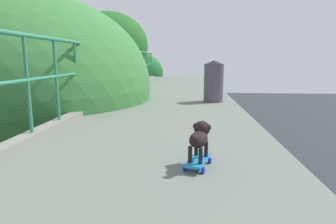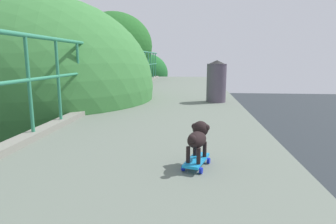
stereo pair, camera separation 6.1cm
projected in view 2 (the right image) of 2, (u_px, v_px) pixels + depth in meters
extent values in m
cylinder|color=#2F8460|center=(29.00, 85.00, 3.44)|extent=(0.04, 0.04, 1.17)
cylinder|color=#2F8460|center=(58.00, 80.00, 4.17)|extent=(0.04, 0.04, 1.17)
cylinder|color=#2F8460|center=(79.00, 77.00, 4.91)|extent=(0.04, 0.04, 1.17)
cylinder|color=#2F8460|center=(94.00, 75.00, 5.64)|extent=(0.04, 0.04, 1.17)
cylinder|color=#2F8460|center=(105.00, 73.00, 6.38)|extent=(0.04, 0.04, 1.17)
cylinder|color=#2F8460|center=(115.00, 71.00, 7.11)|extent=(0.04, 0.04, 1.17)
cylinder|color=#2F8460|center=(122.00, 70.00, 7.85)|extent=(0.04, 0.04, 1.17)
cylinder|color=#2F8460|center=(128.00, 69.00, 8.58)|extent=(0.04, 0.04, 1.17)
cylinder|color=#2F8460|center=(134.00, 68.00, 9.32)|extent=(0.04, 0.04, 1.17)
cylinder|color=#2F8460|center=(138.00, 68.00, 10.05)|extent=(0.04, 0.04, 1.17)
cylinder|color=#2F8460|center=(142.00, 67.00, 10.78)|extent=(0.04, 0.04, 1.17)
cylinder|color=#2F8460|center=(145.00, 66.00, 11.52)|extent=(0.04, 0.04, 1.17)
cylinder|color=#2F8460|center=(148.00, 66.00, 12.25)|extent=(0.04, 0.04, 1.17)
cylinder|color=#2F8460|center=(151.00, 66.00, 12.99)|extent=(0.04, 0.04, 1.17)
cylinder|color=#2F8460|center=(153.00, 65.00, 13.72)|extent=(0.04, 0.04, 1.17)
cylinder|color=#2F8460|center=(155.00, 65.00, 14.46)|extent=(0.04, 0.04, 1.17)
cube|color=black|center=(41.00, 217.00, 12.20)|extent=(1.62, 4.09, 0.62)
cube|color=#1E232B|center=(35.00, 207.00, 11.79)|extent=(1.40, 1.97, 0.59)
cylinder|color=black|center=(71.00, 206.00, 13.48)|extent=(0.23, 0.62, 0.62)
cylinder|color=black|center=(40.00, 204.00, 13.62)|extent=(0.23, 0.62, 0.62)
cube|color=#144F89|center=(73.00, 124.00, 23.90)|extent=(2.32, 11.77, 2.97)
cube|color=black|center=(72.00, 118.00, 23.81)|extent=(2.34, 10.83, 0.70)
cylinder|color=black|center=(102.00, 128.00, 28.07)|extent=(0.28, 0.96, 0.96)
cylinder|color=black|center=(80.00, 127.00, 28.27)|extent=(0.28, 0.96, 0.96)
cylinder|color=black|center=(70.00, 151.00, 20.87)|extent=(0.28, 0.96, 0.96)
cylinder|color=black|center=(41.00, 150.00, 21.07)|extent=(0.28, 0.96, 0.96)
ellipsoid|color=#3C7F3C|center=(46.00, 87.00, 6.96)|extent=(5.25, 5.25, 4.27)
cylinder|color=brown|center=(117.00, 133.00, 14.78)|extent=(0.54, 0.54, 6.77)
ellipsoid|color=#246224|center=(114.00, 46.00, 13.97)|extent=(3.71, 3.71, 3.24)
cylinder|color=#4B3921|center=(148.00, 112.00, 25.51)|extent=(0.60, 0.60, 4.89)
ellipsoid|color=#1F652A|center=(147.00, 74.00, 24.87)|extent=(3.62, 3.62, 3.41)
cube|color=#198BCE|center=(196.00, 160.00, 2.60)|extent=(0.25, 0.43, 0.02)
cylinder|color=#1324BB|center=(209.00, 161.00, 2.69)|extent=(0.04, 0.06, 0.05)
cylinder|color=#1324BB|center=(192.00, 158.00, 2.75)|extent=(0.04, 0.06, 0.05)
cylinder|color=#1324BB|center=(201.00, 171.00, 2.45)|extent=(0.04, 0.06, 0.05)
cylinder|color=#1324BB|center=(183.00, 168.00, 2.51)|extent=(0.04, 0.06, 0.05)
cylinder|color=black|center=(205.00, 149.00, 2.64)|extent=(0.04, 0.04, 0.14)
cylinder|color=black|center=(195.00, 148.00, 2.67)|extent=(0.04, 0.04, 0.14)
cylinder|color=black|center=(199.00, 156.00, 2.45)|extent=(0.04, 0.04, 0.14)
cylinder|color=black|center=(188.00, 155.00, 2.49)|extent=(0.04, 0.04, 0.14)
ellipsoid|color=black|center=(197.00, 140.00, 2.54)|extent=(0.23, 0.30, 0.14)
sphere|color=black|center=(201.00, 129.00, 2.63)|extent=(0.15, 0.15, 0.15)
ellipsoid|color=black|center=(202.00, 128.00, 2.70)|extent=(0.07, 0.08, 0.04)
sphere|color=black|center=(206.00, 128.00, 2.61)|extent=(0.06, 0.06, 0.06)
sphere|color=black|center=(195.00, 126.00, 2.65)|extent=(0.06, 0.06, 0.06)
sphere|color=black|center=(192.00, 139.00, 2.40)|extent=(0.07, 0.07, 0.07)
cylinder|color=#4F4455|center=(216.00, 83.00, 6.47)|extent=(0.44, 0.44, 0.86)
cone|color=black|center=(217.00, 62.00, 6.38)|extent=(0.45, 0.45, 0.10)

